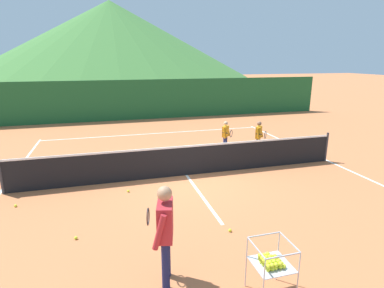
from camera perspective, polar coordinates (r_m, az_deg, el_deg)
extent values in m
plane|color=#C67042|center=(9.83, -1.03, -5.77)|extent=(120.00, 120.00, 0.00)
cube|color=white|center=(15.37, -6.66, 1.96)|extent=(10.58, 0.08, 0.01)
cube|color=white|center=(12.22, 23.75, -2.83)|extent=(0.08, 12.27, 0.01)
cube|color=white|center=(9.83, -1.03, -5.75)|extent=(0.08, 6.34, 0.01)
cylinder|color=#333338|center=(9.80, -31.85, -5.01)|extent=(0.08, 0.08, 1.05)
cylinder|color=#333338|center=(12.00, 23.56, -0.52)|extent=(0.08, 0.08, 1.05)
cube|color=black|center=(9.68, -1.05, -3.23)|extent=(10.26, 0.02, 0.92)
cube|color=white|center=(9.53, -1.06, -0.46)|extent=(10.26, 0.03, 0.06)
cylinder|color=#191E4C|center=(5.22, -4.89, -21.57)|extent=(0.13, 0.13, 0.84)
cylinder|color=#191E4C|center=(5.48, -4.70, -19.54)|extent=(0.13, 0.13, 0.84)
cube|color=#B2262D|center=(4.96, -4.98, -13.81)|extent=(0.35, 0.54, 0.59)
sphere|color=tan|center=(4.76, -5.11, -9.10)|extent=(0.23, 0.23, 0.23)
cylinder|color=#B2262D|center=(4.73, -6.06, -15.89)|extent=(0.24, 0.14, 0.58)
cylinder|color=#B2262D|center=(5.23, -5.27, -12.67)|extent=(0.19, 0.13, 0.58)
torus|color=#262628|center=(5.28, -8.12, -13.14)|extent=(0.09, 0.29, 0.29)
cylinder|color=black|center=(5.26, -5.40, -13.17)|extent=(0.22, 0.08, 0.03)
cylinder|color=navy|center=(12.44, 6.32, 0.16)|extent=(0.09, 0.09, 0.60)
cylinder|color=navy|center=(12.24, 5.96, -0.09)|extent=(0.09, 0.09, 0.60)
cube|color=orange|center=(12.22, 6.21, 2.34)|extent=(0.36, 0.38, 0.42)
sphere|color=#DBAD84|center=(12.15, 6.25, 3.80)|extent=(0.17, 0.17, 0.17)
cylinder|color=orange|center=(12.39, 6.74, 2.40)|extent=(0.16, 0.15, 0.41)
cylinder|color=orange|center=(12.02, 6.02, 1.99)|extent=(0.14, 0.13, 0.41)
torus|color=#262628|center=(11.94, 7.24, 1.93)|extent=(0.21, 0.23, 0.29)
cylinder|color=black|center=(12.01, 6.13, 2.05)|extent=(0.18, 0.17, 0.03)
cylinder|color=black|center=(12.33, 12.22, -0.16)|extent=(0.09, 0.09, 0.63)
cylinder|color=black|center=(12.10, 11.96, -0.44)|extent=(0.09, 0.09, 0.63)
cube|color=orange|center=(12.08, 12.23, 2.15)|extent=(0.38, 0.40, 0.44)
sphere|color=#996B4C|center=(12.01, 12.32, 3.71)|extent=(0.17, 0.17, 0.17)
cylinder|color=orange|center=(12.28, 12.69, 2.21)|extent=(0.17, 0.16, 0.43)
cylinder|color=orange|center=(11.88, 12.13, 1.77)|extent=(0.14, 0.14, 0.43)
torus|color=#262628|center=(11.82, 13.40, 1.66)|extent=(0.21, 0.24, 0.29)
cylinder|color=black|center=(11.87, 12.24, 1.79)|extent=(0.18, 0.16, 0.03)
cylinder|color=#B7B7BC|center=(5.31, 9.99, -20.71)|extent=(0.02, 0.02, 0.89)
cylinder|color=#B7B7BC|center=(5.54, 15.54, -19.36)|extent=(0.02, 0.02, 0.89)
cylinder|color=#B7B7BC|center=(4.92, 13.06, -24.25)|extent=(0.02, 0.02, 0.89)
cylinder|color=#B7B7BC|center=(5.17, 18.97, -22.52)|extent=(0.02, 0.02, 0.89)
cube|color=#B7B7BC|center=(5.16, 14.48, -20.73)|extent=(0.56, 0.56, 0.01)
cube|color=#B7B7BC|center=(5.17, 13.14, -16.02)|extent=(0.56, 0.02, 0.02)
cube|color=#B7B7BC|center=(4.78, 16.52, -19.21)|extent=(0.56, 0.02, 0.02)
cube|color=#B7B7BC|center=(4.85, 11.74, -18.26)|extent=(0.02, 0.56, 0.02)
cube|color=#B7B7BC|center=(5.10, 17.59, -16.85)|extent=(0.02, 0.56, 0.02)
sphere|color=yellow|center=(5.00, 13.90, -21.57)|extent=(0.07, 0.07, 0.07)
sphere|color=yellow|center=(5.04, 13.53, -21.11)|extent=(0.07, 0.07, 0.07)
sphere|color=yellow|center=(5.09, 13.10, -20.76)|extent=(0.07, 0.07, 0.07)
sphere|color=yellow|center=(5.13, 12.73, -20.41)|extent=(0.07, 0.07, 0.07)
sphere|color=yellow|center=(5.18, 12.47, -19.95)|extent=(0.07, 0.07, 0.07)
sphere|color=yellow|center=(5.02, 14.61, -21.38)|extent=(0.07, 0.07, 0.07)
sphere|color=yellow|center=(5.07, 14.19, -20.99)|extent=(0.07, 0.07, 0.07)
sphere|color=yellow|center=(5.11, 13.87, -20.64)|extent=(0.07, 0.07, 0.07)
sphere|color=yellow|center=(5.16, 13.48, -20.26)|extent=(0.07, 0.07, 0.07)
sphere|color=yellow|center=(5.20, 13.08, -19.86)|extent=(0.07, 0.07, 0.07)
sphere|color=yellow|center=(5.06, 15.19, -21.19)|extent=(0.07, 0.07, 0.07)
sphere|color=yellow|center=(5.10, 14.91, -20.76)|extent=(0.07, 0.07, 0.07)
sphere|color=yellow|center=(5.14, 14.48, -20.47)|extent=(0.07, 0.07, 0.07)
sphere|color=yellow|center=(5.19, 14.09, -20.07)|extent=(0.07, 0.07, 0.07)
sphere|color=yellow|center=(5.24, 13.74, -19.62)|extent=(0.07, 0.07, 0.07)
sphere|color=yellow|center=(5.08, 16.00, -20.98)|extent=(0.07, 0.07, 0.07)
sphere|color=yellow|center=(5.13, 15.59, -20.64)|extent=(0.07, 0.07, 0.07)
sphere|color=yellow|center=(5.17, 15.16, -20.25)|extent=(0.07, 0.07, 0.07)
sphere|color=yellow|center=(5.22, 14.80, -19.88)|extent=(0.07, 0.07, 0.07)
sphere|color=yellow|center=(5.26, 14.43, -19.51)|extent=(0.07, 0.07, 0.07)
sphere|color=yellow|center=(5.11, 16.60, -20.83)|extent=(0.07, 0.07, 0.07)
sphere|color=yellow|center=(5.15, 16.20, -20.45)|extent=(0.07, 0.07, 0.07)
sphere|color=yellow|center=(5.20, 15.82, -20.05)|extent=(0.07, 0.07, 0.07)
sphere|color=yellow|center=(5.25, 15.45, -19.70)|extent=(0.07, 0.07, 0.07)
sphere|color=yellow|center=(5.29, 15.07, -19.40)|extent=(0.07, 0.07, 0.07)
sphere|color=yellow|center=(4.97, 13.94, -21.06)|extent=(0.07, 0.07, 0.07)
sphere|color=yellow|center=(5.01, 13.64, -20.69)|extent=(0.07, 0.07, 0.07)
sphere|color=yellow|center=(5.06, 13.17, -20.28)|extent=(0.07, 0.07, 0.07)
sphere|color=yellow|center=(5.10, 12.86, -19.88)|extent=(0.07, 0.07, 0.07)
sphere|color=yellow|center=(5.14, 12.44, -19.48)|extent=(0.07, 0.07, 0.07)
sphere|color=yellow|center=(4.99, 14.59, -20.86)|extent=(0.07, 0.07, 0.07)
sphere|color=yellow|center=(5.04, 14.21, -20.46)|extent=(0.07, 0.07, 0.07)
sphere|color=yellow|center=(5.08, 13.90, -20.14)|extent=(0.07, 0.07, 0.07)
sphere|color=yellow|center=(5.13, 13.56, -19.69)|extent=(0.07, 0.07, 0.07)
sphere|color=yellow|center=(5.18, 13.14, -19.37)|extent=(0.07, 0.07, 0.07)
sphere|color=yellow|center=(5.03, 15.28, -20.71)|extent=(0.07, 0.07, 0.07)
sphere|color=yellow|center=(5.07, 14.93, -20.25)|extent=(0.07, 0.07, 0.07)
sphere|color=yellow|center=(5.11, 14.53, -19.97)|extent=(0.07, 0.07, 0.07)
sphere|color=yellow|center=(5.16, 14.15, -19.57)|extent=(0.07, 0.07, 0.07)
sphere|color=yellow|center=(5.21, 13.80, -19.14)|extent=(0.07, 0.07, 0.07)
sphere|color=yellow|center=(5.05, 16.01, -20.51)|extent=(0.07, 0.07, 0.07)
sphere|color=yellow|center=(5.09, 15.65, -20.15)|extent=(0.07, 0.07, 0.07)
sphere|color=yellow|center=(5.14, 15.18, -19.74)|extent=(0.07, 0.07, 0.07)
sphere|color=yellow|center=(8.80, -11.68, -8.49)|extent=(0.07, 0.07, 0.07)
sphere|color=yellow|center=(6.87, 7.03, -15.54)|extent=(0.07, 0.07, 0.07)
sphere|color=yellow|center=(8.97, -29.81, -9.86)|extent=(0.07, 0.07, 0.07)
sphere|color=yellow|center=(6.99, -20.66, -15.91)|extent=(0.07, 0.07, 0.07)
cube|color=#1E5B2D|center=(19.00, -8.72, 8.11)|extent=(23.28, 0.08, 2.38)
cone|color=#427A38|center=(69.05, -14.69, 18.20)|extent=(56.04, 56.04, 14.92)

